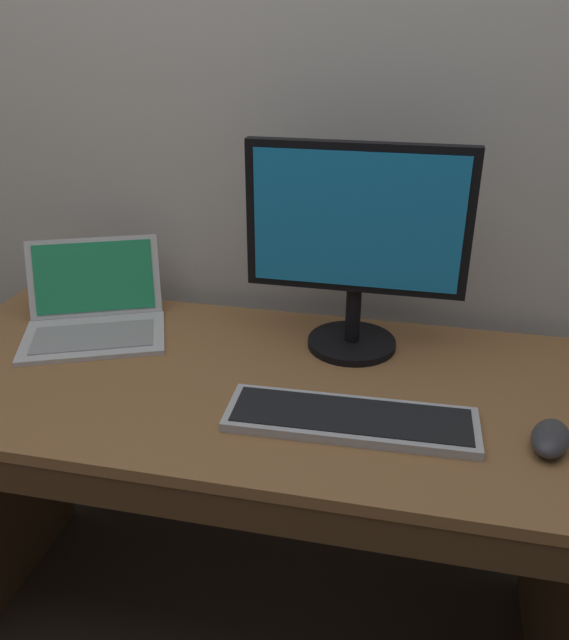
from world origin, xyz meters
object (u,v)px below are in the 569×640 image
(laptop_silver, at_px, (94,316))
(external_monitor, at_px, (356,238))
(wired_keyboard, at_px, (351,419))
(computer_mouse, at_px, (551,438))

(laptop_silver, bearing_deg, external_monitor, 3.75)
(laptop_silver, xyz_separation_m, wired_keyboard, (0.64, -0.25, -0.03))
(computer_mouse, bearing_deg, laptop_silver, -178.24)
(wired_keyboard, xyz_separation_m, computer_mouse, (0.35, 0.00, 0.01))
(laptop_silver, height_order, external_monitor, external_monitor)
(wired_keyboard, relative_size, computer_mouse, 4.18)
(laptop_silver, relative_size, computer_mouse, 3.60)
(laptop_silver, distance_m, wired_keyboard, 0.69)
(laptop_silver, height_order, computer_mouse, laptop_silver)
(laptop_silver, bearing_deg, wired_keyboard, -21.42)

